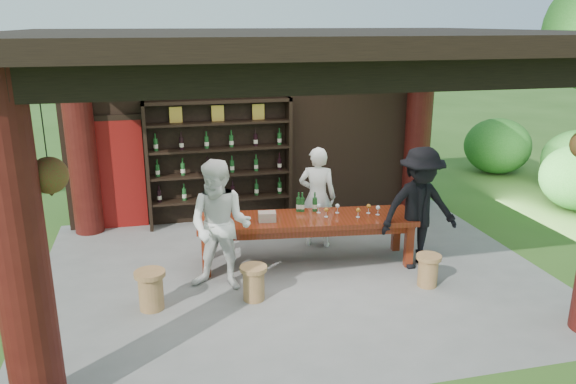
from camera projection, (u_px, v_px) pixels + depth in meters
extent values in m
plane|color=#2D5119|center=(294.00, 273.00, 8.43)|extent=(90.00, 90.00, 0.00)
cube|color=slate|center=(294.00, 276.00, 8.44)|extent=(7.40, 5.90, 0.10)
cube|color=black|center=(259.00, 131.00, 10.51)|extent=(7.00, 0.18, 3.30)
cube|color=maroon|center=(118.00, 174.00, 10.03)|extent=(0.95, 0.06, 2.00)
cylinder|color=#380C0A|center=(19.00, 251.00, 5.02)|extent=(0.50, 0.50, 3.30)
cylinder|color=#380C0A|center=(81.00, 141.00, 9.62)|extent=(0.50, 0.50, 3.30)
cylinder|color=#380C0A|center=(418.00, 126.00, 11.02)|extent=(0.50, 0.50, 3.30)
cube|color=black|center=(357.00, 73.00, 5.28)|extent=(6.70, 0.35, 0.35)
cube|color=black|center=(44.00, 62.00, 6.81)|extent=(0.30, 5.20, 0.30)
cube|color=black|center=(503.00, 55.00, 8.21)|extent=(0.30, 5.20, 0.30)
cube|color=black|center=(295.00, 39.00, 7.44)|extent=(7.50, 6.00, 0.20)
cylinder|color=black|center=(44.00, 138.00, 4.99)|extent=(0.01, 0.01, 0.75)
cone|color=black|center=(51.00, 187.00, 5.12)|extent=(0.32, 0.32, 0.18)
sphere|color=#1E5919|center=(49.00, 175.00, 5.09)|extent=(0.34, 0.34, 0.34)
cube|color=#63230E|center=(307.00, 219.00, 8.59)|extent=(3.39, 1.23, 0.08)
cube|color=#63230E|center=(307.00, 226.00, 8.62)|extent=(3.17, 1.06, 0.12)
cube|color=#63230E|center=(206.00, 255.00, 8.22)|extent=(0.13, 0.13, 0.67)
cube|color=#63230E|center=(409.00, 246.00, 8.56)|extent=(0.13, 0.13, 0.67)
cube|color=#63230E|center=(207.00, 239.00, 8.84)|extent=(0.13, 0.13, 0.67)
cube|color=#63230E|center=(396.00, 231.00, 9.18)|extent=(0.13, 0.13, 0.67)
cylinder|color=olive|center=(254.00, 285.00, 7.56)|extent=(0.29, 0.29, 0.43)
cylinder|color=olive|center=(253.00, 268.00, 7.49)|extent=(0.37, 0.37, 0.06)
cylinder|color=olive|center=(428.00, 272.00, 7.96)|extent=(0.28, 0.28, 0.41)
cylinder|color=olive|center=(429.00, 257.00, 7.89)|extent=(0.35, 0.35, 0.06)
cylinder|color=olive|center=(151.00, 292.00, 7.31)|extent=(0.32, 0.32, 0.47)
cylinder|color=olive|center=(150.00, 274.00, 7.23)|extent=(0.40, 0.40, 0.06)
imported|color=white|center=(317.00, 197.00, 9.24)|extent=(0.72, 0.61, 1.69)
imported|color=white|center=(220.00, 226.00, 7.70)|extent=(1.11, 1.01, 1.85)
imported|color=black|center=(420.00, 208.00, 8.39)|extent=(1.22, 0.71, 1.87)
cube|color=#BF6672|center=(267.00, 217.00, 8.39)|extent=(0.28, 0.21, 0.14)
ellipsoid|color=#194C14|center=(497.00, 150.00, 13.85)|extent=(1.60, 1.60, 1.36)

